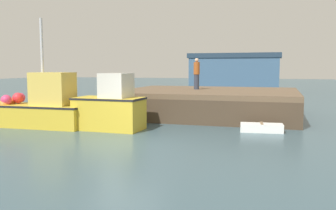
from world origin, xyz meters
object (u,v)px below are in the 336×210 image
at_px(fishing_boat_near_right, 110,108).
at_px(rowboat, 261,128).
at_px(fishing_boat_near_left, 45,106).
at_px(dockworker, 197,74).

distance_m(fishing_boat_near_right, rowboat, 6.31).
relative_size(fishing_boat_near_right, rowboat, 1.67).
bearing_deg(fishing_boat_near_left, dockworker, 49.99).
relative_size(fishing_boat_near_left, rowboat, 2.72).
distance_m(fishing_boat_near_left, fishing_boat_near_right, 3.08).
xyz_separation_m(rowboat, dockworker, (-3.81, 4.96, 2.11)).
height_order(fishing_boat_near_right, rowboat, fishing_boat_near_right).
xyz_separation_m(fishing_boat_near_right, dockworker, (2.33, 6.24, 1.34)).
bearing_deg(fishing_boat_near_left, fishing_boat_near_right, 3.65).
bearing_deg(rowboat, fishing_boat_near_left, -170.92).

